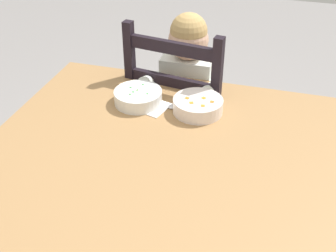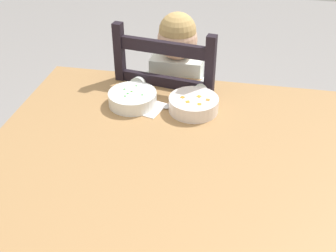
{
  "view_description": "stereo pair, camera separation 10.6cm",
  "coord_description": "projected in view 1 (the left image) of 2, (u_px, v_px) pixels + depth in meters",
  "views": [
    {
      "loc": [
        0.27,
        -1.05,
        1.57
      ],
      "look_at": [
        -0.06,
        0.08,
        0.77
      ],
      "focal_mm": 46.09,
      "sensor_mm": 36.0,
      "label": 1
    },
    {
      "loc": [
        0.17,
        -1.08,
        1.57
      ],
      "look_at": [
        -0.06,
        0.08,
        0.77
      ],
      "focal_mm": 46.09,
      "sensor_mm": 36.0,
      "label": 2
    }
  ],
  "objects": [
    {
      "name": "bowl_of_peas",
      "position": [
        138.0,
        97.0,
        1.64
      ],
      "size": [
        0.18,
        0.18,
        0.05
      ],
      "color": "white",
      "rests_on": "dining_table"
    },
    {
      "name": "dining_chair",
      "position": [
        184.0,
        120.0,
        2.01
      ],
      "size": [
        0.48,
        0.48,
        0.96
      ],
      "color": "black",
      "rests_on": "ground"
    },
    {
      "name": "spoon",
      "position": [
        178.0,
        105.0,
        1.63
      ],
      "size": [
        0.11,
        0.12,
        0.01
      ],
      "color": "silver",
      "rests_on": "dining_table"
    },
    {
      "name": "paper_napkin",
      "position": [
        151.0,
        106.0,
        1.63
      ],
      "size": [
        0.16,
        0.15,
        0.0
      ],
      "primitive_type": "cube",
      "rotation": [
        0.0,
        0.0,
        -0.28
      ],
      "color": "white",
      "rests_on": "dining_table"
    },
    {
      "name": "dining_table",
      "position": [
        178.0,
        177.0,
        1.43
      ],
      "size": [
        1.29,
        1.05,
        0.72
      ],
      "color": "#A57A4B",
      "rests_on": "ground"
    },
    {
      "name": "bowl_of_carrots",
      "position": [
        197.0,
        105.0,
        1.58
      ],
      "size": [
        0.18,
        0.18,
        0.05
      ],
      "color": "white",
      "rests_on": "dining_table"
    },
    {
      "name": "child_figure",
      "position": [
        186.0,
        88.0,
        1.9
      ],
      "size": [
        0.32,
        0.31,
        0.97
      ],
      "color": "white",
      "rests_on": "ground"
    }
  ]
}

